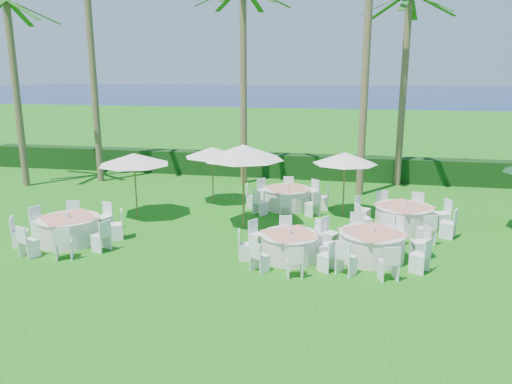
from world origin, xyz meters
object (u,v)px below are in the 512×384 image
banquet_table_c (372,245)px  banquet_table_a (69,229)px  banquet_table_b (290,246)px  banquet_table_f (403,217)px  umbrella_d (345,158)px  umbrella_a (134,159)px  umbrella_c (212,152)px  umbrella_b (243,152)px  banquet_table_e (287,198)px

banquet_table_c → banquet_table_a: bearing=-177.2°
banquet_table_b → banquet_table_f: (3.47, 3.50, 0.05)m
banquet_table_c → umbrella_d: umbrella_d is taller
banquet_table_a → banquet_table_c: (9.48, 0.47, -0.00)m
banquet_table_c → umbrella_a: (-8.59, 2.65, 1.78)m
banquet_table_a → banquet_table_f: bearing=18.4°
umbrella_c → umbrella_d: bearing=-8.7°
banquet_table_a → umbrella_b: size_ratio=1.13×
umbrella_d → banquet_table_b: bearing=-105.8°
banquet_table_a → banquet_table_c: bearing=2.8°
banquet_table_a → umbrella_d: bearing=29.8°
umbrella_a → umbrella_c: 3.40m
banquet_table_b → umbrella_d: 5.33m
banquet_table_a → umbrella_c: umbrella_c is taller
umbrella_b → umbrella_d: bearing=32.5°
banquet_table_a → banquet_table_b: 7.13m
banquet_table_f → umbrella_d: (-2.11, 1.32, 1.78)m
banquet_table_c → banquet_table_e: (-3.22, 5.04, -0.01)m
banquet_table_e → umbrella_a: umbrella_a is taller
banquet_table_a → banquet_table_c: banquet_table_a is taller
banquet_table_b → banquet_table_c: banquet_table_c is taller
banquet_table_b → banquet_table_e: 5.54m
banquet_table_a → umbrella_c: 6.70m
banquet_table_e → umbrella_a: (-5.37, -2.39, 1.79)m
banquet_table_f → umbrella_a: 9.88m
banquet_table_c → umbrella_d: bearing=102.7°
banquet_table_b → umbrella_c: bearing=125.4°
banquet_table_f → umbrella_b: 5.98m
banquet_table_b → banquet_table_f: size_ratio=0.91×
umbrella_d → umbrella_b: bearing=-147.5°
umbrella_b → umbrella_c: umbrella_b is taller
umbrella_c → umbrella_d: (5.37, -0.83, 0.09)m
banquet_table_c → banquet_table_e: size_ratio=1.01×
banquet_table_b → banquet_table_f: banquet_table_f is taller
banquet_table_c → umbrella_b: size_ratio=1.13×
umbrella_a → banquet_table_c: bearing=-17.1°
umbrella_b → banquet_table_e: bearing=67.8°
banquet_table_a → umbrella_b: 6.21m
banquet_table_a → umbrella_a: size_ratio=1.26×
umbrella_c → banquet_table_b: bearing=-54.6°
banquet_table_c → banquet_table_e: banquet_table_c is taller
umbrella_b → banquet_table_f: bearing=8.6°
banquet_table_b → umbrella_a: 7.19m
banquet_table_f → umbrella_b: size_ratio=1.14×
banquet_table_f → umbrella_c: 7.96m
banquet_table_f → umbrella_a: size_ratio=1.28×
banquet_table_c → umbrella_b: (-4.37, 2.24, 2.24)m
banquet_table_f → banquet_table_a: bearing=-161.6°
banquet_table_a → umbrella_b: umbrella_b is taller
banquet_table_e → umbrella_c: (-3.14, 0.17, 1.71)m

